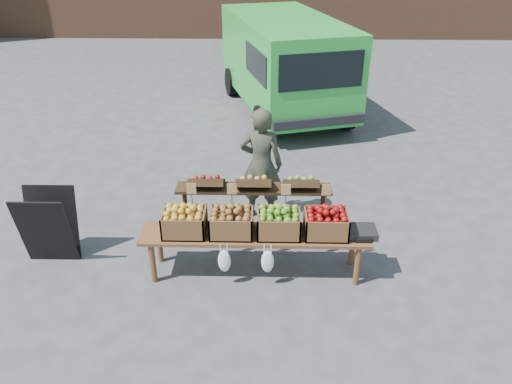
# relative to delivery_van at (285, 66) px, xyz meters

# --- Properties ---
(ground) EXTENTS (80.00, 80.00, 0.00)m
(ground) POSITION_rel_delivery_van_xyz_m (-1.25, -5.44, -1.01)
(ground) COLOR #474749
(delivery_van) EXTENTS (3.22, 4.89, 2.02)m
(delivery_van) POSITION_rel_delivery_van_xyz_m (0.00, 0.00, 0.00)
(delivery_van) COLOR green
(delivery_van) RESTS_ON ground
(vendor) EXTENTS (0.65, 0.47, 1.65)m
(vendor) POSITION_rel_delivery_van_xyz_m (-0.45, -4.56, -0.18)
(vendor) COLOR #363A2C
(vendor) RESTS_ON ground
(chalkboard_sign) EXTENTS (0.64, 0.36, 0.97)m
(chalkboard_sign) POSITION_rel_delivery_van_xyz_m (-3.06, -5.68, -0.52)
(chalkboard_sign) COLOR black
(chalkboard_sign) RESTS_ON ground
(back_table) EXTENTS (2.10, 0.44, 1.04)m
(back_table) POSITION_rel_delivery_van_xyz_m (-0.54, -5.18, -0.49)
(back_table) COLOR #332111
(back_table) RESTS_ON ground
(display_bench) EXTENTS (2.70, 0.56, 0.57)m
(display_bench) POSITION_rel_delivery_van_xyz_m (-0.50, -5.90, -0.72)
(display_bench) COLOR brown
(display_bench) RESTS_ON ground
(crate_golden_apples) EXTENTS (0.50, 0.40, 0.28)m
(crate_golden_apples) POSITION_rel_delivery_van_xyz_m (-1.33, -5.90, -0.30)
(crate_golden_apples) COLOR gold
(crate_golden_apples) RESTS_ON display_bench
(crate_russet_pears) EXTENTS (0.50, 0.40, 0.28)m
(crate_russet_pears) POSITION_rel_delivery_van_xyz_m (-0.78, -5.90, -0.30)
(crate_russet_pears) COLOR brown
(crate_russet_pears) RESTS_ON display_bench
(crate_red_apples) EXTENTS (0.50, 0.40, 0.28)m
(crate_red_apples) POSITION_rel_delivery_van_xyz_m (-0.23, -5.90, -0.30)
(crate_red_apples) COLOR #477C1C
(crate_red_apples) RESTS_ON display_bench
(crate_green_apples) EXTENTS (0.50, 0.40, 0.28)m
(crate_green_apples) POSITION_rel_delivery_van_xyz_m (0.32, -5.90, -0.30)
(crate_green_apples) COLOR maroon
(crate_green_apples) RESTS_ON display_bench
(weighing_scale) EXTENTS (0.34, 0.30, 0.08)m
(weighing_scale) POSITION_rel_delivery_van_xyz_m (0.75, -5.90, -0.40)
(weighing_scale) COLOR black
(weighing_scale) RESTS_ON display_bench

